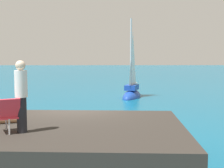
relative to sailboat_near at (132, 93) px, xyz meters
name	(u,v)px	position (x,y,z in m)	size (l,w,h in m)	color
ground_plane	(74,139)	(-2.78, -10.19, -0.31)	(160.00, 160.00, 0.00)	#0F5675
shore_ledge	(37,146)	(-3.39, -12.78, 0.23)	(7.30, 4.22, 1.07)	#2D2823
boulder_inland	(16,145)	(-4.53, -10.85, -0.31)	(1.24, 0.99, 0.68)	#2F2A1E
sailboat_near	(132,93)	(0.00, 0.00, 0.00)	(1.89, 3.17, 5.72)	#193D99
person_standing	(21,94)	(-3.56, -13.50, 1.63)	(0.28, 0.28, 1.62)	black
beach_chair	(8,114)	(-3.84, -13.57, 1.20)	(0.69, 0.75, 0.80)	#E03342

